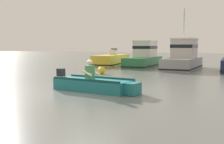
{
  "coord_description": "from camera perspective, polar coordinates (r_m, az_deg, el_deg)",
  "views": [
    {
      "loc": [
        5.45,
        -9.72,
        1.72
      ],
      "look_at": [
        0.12,
        2.01,
        0.55
      ],
      "focal_mm": 46.81,
      "sensor_mm": 36.0,
      "label": 1
    }
  ],
  "objects": [
    {
      "name": "moored_boat_yellow",
      "position": [
        25.74,
        -0.06,
        2.32
      ],
      "size": [
        2.22,
        5.49,
        1.48
      ],
      "color": "gold",
      "rests_on": "ground"
    },
    {
      "name": "moored_boat_grey",
      "position": [
        22.11,
        13.75,
        2.74
      ],
      "size": [
        2.16,
        5.45,
        4.42
      ],
      "color": "gray",
      "rests_on": "ground"
    },
    {
      "name": "mooring_buoy",
      "position": [
        17.78,
        -2.03,
        0.35
      ],
      "size": [
        0.44,
        0.44,
        0.44
      ],
      "primitive_type": "sphere",
      "color": "yellow",
      "rests_on": "ground"
    },
    {
      "name": "ground_plane",
      "position": [
        11.28,
        -4.77,
        -3.6
      ],
      "size": [
        120.0,
        120.0,
        0.0
      ],
      "primitive_type": "plane",
      "color": "slate"
    },
    {
      "name": "moored_boat_green",
      "position": [
        24.18,
        6.29,
        2.92
      ],
      "size": [
        1.99,
        5.44,
        2.13
      ],
      "color": "#287042",
      "rests_on": "ground"
    },
    {
      "name": "rowboat_with_person",
      "position": [
        11.1,
        -3.44,
        -2.43
      ],
      "size": [
        3.72,
        1.57,
        1.19
      ],
      "color": "#1E727A",
      "rests_on": "ground"
    }
  ]
}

